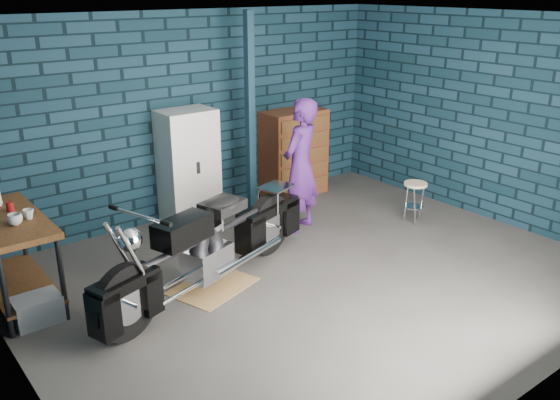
# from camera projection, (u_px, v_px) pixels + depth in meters

# --- Properties ---
(ground) EXTENTS (6.00, 6.00, 0.00)m
(ground) POSITION_uv_depth(u_px,v_px,m) (314.00, 276.00, 6.46)
(ground) COLOR #484543
(ground) RESTS_ON ground
(room_walls) EXTENTS (6.02, 5.01, 2.71)m
(room_walls) POSITION_uv_depth(u_px,v_px,m) (283.00, 95.00, 6.21)
(room_walls) COLOR #0E242F
(room_walls) RESTS_ON ground
(support_post) EXTENTS (0.10, 0.10, 2.70)m
(support_post) POSITION_uv_depth(u_px,v_px,m) (250.00, 117.00, 7.76)
(support_post) COLOR #122B3A
(support_post) RESTS_ON ground
(workbench) EXTENTS (0.60, 1.40, 0.91)m
(workbench) POSITION_uv_depth(u_px,v_px,m) (15.00, 260.00, 5.79)
(workbench) COLOR brown
(workbench) RESTS_ON ground
(drip_mat) EXTENTS (1.00, 0.86, 0.01)m
(drip_mat) POSITION_uv_depth(u_px,v_px,m) (213.00, 286.00, 6.23)
(drip_mat) COLOR olive
(drip_mat) RESTS_ON ground
(motorcycle) EXTENTS (2.65, 1.43, 1.13)m
(motorcycle) POSITION_uv_depth(u_px,v_px,m) (210.00, 238.00, 6.04)
(motorcycle) COLOR black
(motorcycle) RESTS_ON ground
(person) EXTENTS (0.73, 0.62, 1.70)m
(person) POSITION_uv_depth(u_px,v_px,m) (301.00, 166.00, 7.42)
(person) COLOR #451B68
(person) RESTS_ON ground
(storage_bin) EXTENTS (0.42, 0.30, 0.26)m
(storage_bin) POSITION_uv_depth(u_px,v_px,m) (37.00, 309.00, 5.54)
(storage_bin) COLOR #909298
(storage_bin) RESTS_ON ground
(locker) EXTENTS (0.70, 0.50, 1.50)m
(locker) POSITION_uv_depth(u_px,v_px,m) (189.00, 167.00, 7.71)
(locker) COLOR silver
(locker) RESTS_ON ground
(tool_chest) EXTENTS (0.95, 0.53, 1.27)m
(tool_chest) POSITION_uv_depth(u_px,v_px,m) (294.00, 153.00, 8.77)
(tool_chest) COLOR brown
(tool_chest) RESTS_ON ground
(shop_stool) EXTENTS (0.38, 0.38, 0.56)m
(shop_stool) POSITION_uv_depth(u_px,v_px,m) (414.00, 203.00, 7.82)
(shop_stool) COLOR #C2B692
(shop_stool) RESTS_ON ground
(cup_a) EXTENTS (0.17, 0.17, 0.11)m
(cup_a) POSITION_uv_depth(u_px,v_px,m) (15.00, 219.00, 5.44)
(cup_a) COLOR #C2B692
(cup_a) RESTS_ON workbench
(cup_b) EXTENTS (0.12, 0.12, 0.10)m
(cup_b) POSITION_uv_depth(u_px,v_px,m) (28.00, 214.00, 5.58)
(cup_b) COLOR #C2B692
(cup_b) RESTS_ON workbench
(mug_red) EXTENTS (0.07, 0.07, 0.10)m
(mug_red) POSITION_uv_depth(u_px,v_px,m) (10.00, 207.00, 5.76)
(mug_red) COLOR maroon
(mug_red) RESTS_ON workbench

